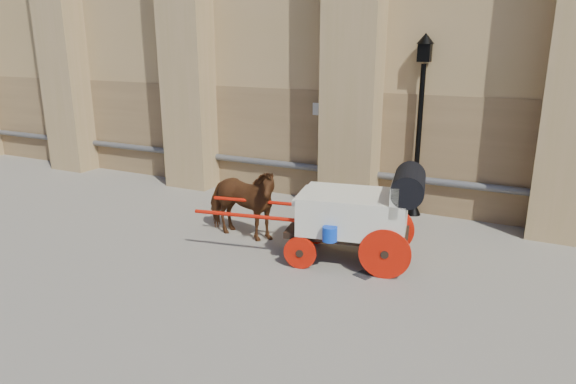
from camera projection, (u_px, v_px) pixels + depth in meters
The scene contains 5 objects.
ground at pixel (334, 265), 10.10m from camera, with size 90.00×90.00×0.00m, color gray.
horse at pixel (241, 202), 11.28m from camera, with size 0.90×1.98×1.67m, color #5F3514.
carriage at pixel (361, 211), 10.00m from camera, with size 4.62×2.00×1.96m.
street_lamp at pixel (420, 122), 12.41m from camera, with size 0.41×0.41×4.43m.
drain_grate_near at pixel (364, 275), 9.66m from camera, with size 0.32×0.32×0.01m, color black.
Camera 1 is at (3.29, -8.73, 4.23)m, focal length 32.00 mm.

